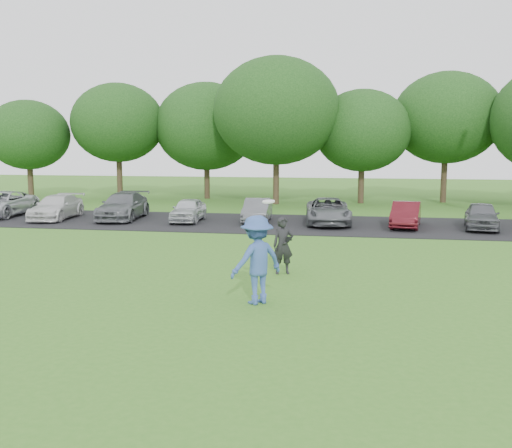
{
  "coord_description": "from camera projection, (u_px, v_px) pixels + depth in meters",
  "views": [
    {
      "loc": [
        2.76,
        -12.06,
        3.49
      ],
      "look_at": [
        0.0,
        3.5,
        1.3
      ],
      "focal_mm": 40.0,
      "sensor_mm": 36.0,
      "label": 1
    }
  ],
  "objects": [
    {
      "name": "parked_cars",
      "position": [
        258.0,
        210.0,
        25.61
      ],
      "size": [
        30.69,
        4.68,
        1.23
      ],
      "color": "silver",
      "rests_on": "parking_lot"
    },
    {
      "name": "camera_bystander",
      "position": [
        283.0,
        246.0,
        15.51
      ],
      "size": [
        0.65,
        0.53,
        1.56
      ],
      "color": "black",
      "rests_on": "ground"
    },
    {
      "name": "tree_row",
      "position": [
        337.0,
        121.0,
        33.98
      ],
      "size": [
        42.39,
        9.85,
        8.64
      ],
      "color": "#38281C",
      "rests_on": "ground"
    },
    {
      "name": "parking_lot",
      "position": [
        293.0,
        224.0,
        25.4
      ],
      "size": [
        32.0,
        6.5,
        0.03
      ],
      "primitive_type": "cube",
      "color": "black",
      "rests_on": "ground"
    },
    {
      "name": "ground",
      "position": [
        229.0,
        303.0,
        12.72
      ],
      "size": [
        100.0,
        100.0,
        0.0
      ],
      "primitive_type": "plane",
      "color": "#397320",
      "rests_on": "ground"
    },
    {
      "name": "frisbee_player",
      "position": [
        257.0,
        260.0,
        12.56
      ],
      "size": [
        1.42,
        1.4,
        2.32
      ],
      "color": "#38569E",
      "rests_on": "ground"
    }
  ]
}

